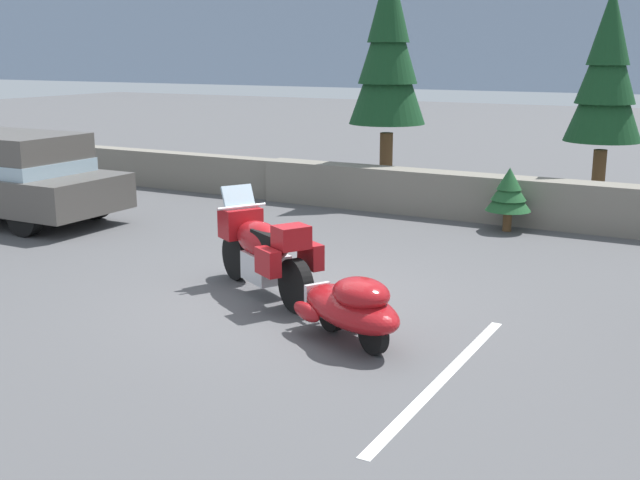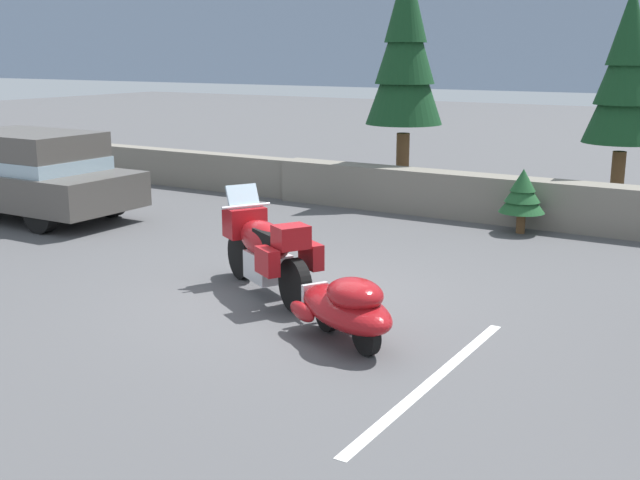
{
  "view_description": "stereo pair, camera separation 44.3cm",
  "coord_description": "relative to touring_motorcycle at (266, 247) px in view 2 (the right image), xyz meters",
  "views": [
    {
      "loc": [
        4.92,
        -8.31,
        3.07
      ],
      "look_at": [
        0.44,
        -0.14,
        0.85
      ],
      "focal_mm": 44.21,
      "sensor_mm": 36.0,
      "label": 1
    },
    {
      "loc": [
        5.31,
        -8.09,
        3.07
      ],
      "look_at": [
        0.44,
        -0.14,
        0.85
      ],
      "focal_mm": 44.21,
      "sensor_mm": 36.0,
      "label": 2
    }
  ],
  "objects": [
    {
      "name": "pine_tree_far_right",
      "position": [
        2.83,
        7.64,
        2.08
      ],
      "size": [
        1.45,
        1.45,
        4.32
      ],
      "color": "brown",
      "rests_on": "ground"
    },
    {
      "name": "stone_guard_wall",
      "position": [
        0.73,
        5.93,
        -0.2
      ],
      "size": [
        24.0,
        0.59,
        0.86
      ],
      "color": "slate",
      "rests_on": "ground"
    },
    {
      "name": "pine_sapling_near",
      "position": [
        1.74,
        5.21,
        0.08
      ],
      "size": [
        0.79,
        0.79,
        1.13
      ],
      "color": "brown",
      "rests_on": "ground"
    },
    {
      "name": "ground_plane",
      "position": [
        0.45,
        0.03,
        -0.62
      ],
      "size": [
        80.0,
        80.0,
        0.0
      ],
      "primitive_type": "plane",
      "color": "#4C4C4F"
    },
    {
      "name": "suv_at_left_edge",
      "position": [
        -6.79,
        1.66,
        0.22
      ],
      "size": [
        4.81,
        1.97,
        1.63
      ],
      "color": "black",
      "rests_on": "ground"
    },
    {
      "name": "touring_motorcycle",
      "position": [
        0.0,
        0.0,
        0.0
      ],
      "size": [
        2.07,
        1.41,
        1.33
      ],
      "color": "black",
      "rests_on": "ground"
    },
    {
      "name": "pine_tree_tall",
      "position": [
        -1.37,
        6.92,
        2.49
      ],
      "size": [
        1.59,
        1.59,
        4.97
      ],
      "color": "brown",
      "rests_on": "ground"
    },
    {
      "name": "parking_stripe_marker",
      "position": [
        3.0,
        -1.47,
        -0.62
      ],
      "size": [
        0.12,
        3.6,
        0.01
      ],
      "primitive_type": "cube",
      "color": "silver",
      "rests_on": "ground"
    },
    {
      "name": "car_shaped_trailer",
      "position": [
        1.78,
        -1.02,
        -0.21
      ],
      "size": [
        2.09,
        1.41,
        0.76
      ],
      "color": "black",
      "rests_on": "ground"
    }
  ]
}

